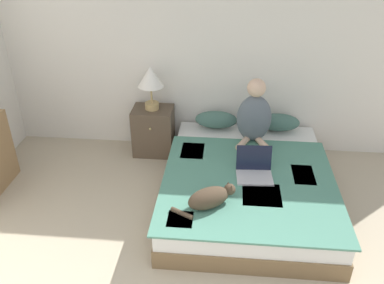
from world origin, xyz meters
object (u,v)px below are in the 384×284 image
Objects in this scene: bed at (247,185)px; person_sitting at (254,115)px; cat_tabby at (210,198)px; pillow_far at (278,122)px; laptop_open at (254,170)px; nightstand at (154,131)px; table_lamp at (151,79)px; pillow_near at (216,120)px.

bed is 0.81m from person_sitting.
pillow_far is at bearing 32.79° from cat_tabby.
cat_tabby is 0.67m from laptop_open.
nightstand is at bearing 168.45° from person_sitting.
nightstand is at bearing -54.38° from table_lamp.
laptop_open is (0.41, 0.53, -0.04)m from cat_tabby.
bed is 3.76× the size of cat_tabby.
cat_tabby is (-0.42, -1.24, -0.22)m from person_sitting.
pillow_far is at bearing 69.02° from laptop_open.
cat_tabby is (-0.36, -0.62, 0.28)m from bed.
pillow_near is 1.09m from laptop_open.
pillow_far is 0.90× the size of cat_tabby.
pillow_far is at bearing 1.47° from table_lamp.
table_lamp reaches higher than bed.
person_sitting reaches higher than bed.
pillow_far is at bearing 42.66° from person_sitting.
table_lamp reaches higher than pillow_near.
table_lamp is (-1.20, 0.25, 0.28)m from person_sitting.
pillow_near is at bearing 146.31° from person_sitting.
pillow_far is 1.52m from nightstand.
person_sitting is 0.76m from laptop_open.
pillow_near and pillow_far have the same top height.
laptop_open is at bearing -67.14° from pillow_near.
cat_tabby is 1.07× the size of table_lamp.
bed is 0.77m from cat_tabby.
person_sitting is 1.26m from table_lamp.
pillow_far is 1.37× the size of laptop_open.
nightstand is at bearing -178.41° from pillow_far.
nightstand is (-0.78, 1.49, -0.16)m from cat_tabby.
person_sitting is 1.32× the size of cat_tabby.
person_sitting is 1.28m from nightstand.
pillow_near is 0.92m from table_lamp.
pillow_near is 0.68× the size of person_sitting.
cat_tabby reaches higher than bed.
pillow_far is 0.48m from person_sitting.
bed is 4.18× the size of pillow_far.
cat_tabby is 1.53× the size of laptop_open.
pillow_far is 0.96× the size of table_lamp.
laptop_open is at bearing -38.93° from table_lamp.
table_lamp reaches higher than person_sitting.
pillow_near is at bearing 109.56° from laptop_open.
laptop_open is 0.70× the size of table_lamp.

